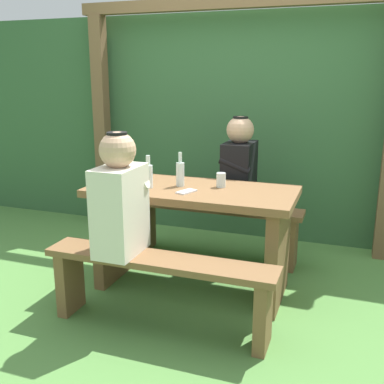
{
  "coord_description": "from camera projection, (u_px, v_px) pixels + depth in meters",
  "views": [
    {
      "loc": [
        1.01,
        -2.83,
        1.49
      ],
      "look_at": [
        0.0,
        0.0,
        0.7
      ],
      "focal_mm": 42.7,
      "sensor_mm": 36.0,
      "label": 1
    }
  ],
  "objects": [
    {
      "name": "picnic_table",
      "position": [
        192.0,
        221.0,
        3.15
      ],
      "size": [
        1.4,
        0.64,
        0.73
      ],
      "color": "brown",
      "rests_on": "ground_plane"
    },
    {
      "name": "bench_near",
      "position": [
        159.0,
        278.0,
        2.67
      ],
      "size": [
        1.4,
        0.24,
        0.45
      ],
      "color": "brown",
      "rests_on": "ground_plane"
    },
    {
      "name": "bench_far",
      "position": [
        216.0,
        220.0,
        3.72
      ],
      "size": [
        1.4,
        0.24,
        0.45
      ],
      "color": "brown",
      "rests_on": "ground_plane"
    },
    {
      "name": "drinking_glass",
      "position": [
        221.0,
        180.0,
        3.1
      ],
      "size": [
        0.06,
        0.06,
        0.1
      ],
      "primitive_type": "cylinder",
      "color": "silver",
      "rests_on": "picnic_table"
    },
    {
      "name": "person_white_shirt",
      "position": [
        120.0,
        199.0,
        2.64
      ],
      "size": [
        0.25,
        0.35,
        0.72
      ],
      "color": "silver",
      "rests_on": "bench_near"
    },
    {
      "name": "ground_plane",
      "position": [
        192.0,
        287.0,
        3.28
      ],
      "size": [
        12.0,
        12.0,
        0.0
      ],
      "primitive_type": "plane",
      "color": "#4E813C"
    },
    {
      "name": "hedge_backdrop",
      "position": [
        248.0,
        123.0,
        4.56
      ],
      "size": [
        6.4,
        0.96,
        2.01
      ],
      "primitive_type": "cube",
      "color": "#345D36",
      "rests_on": "ground_plane"
    },
    {
      "name": "pergola_post_left",
      "position": [
        102.0,
        125.0,
        4.4
      ],
      "size": [
        0.12,
        0.12,
        2.0
      ],
      "primitive_type": "cube",
      "color": "brown",
      "rests_on": "ground_plane"
    },
    {
      "name": "pergola_crossbeam",
      "position": [
        235.0,
        2.0,
        3.71
      ],
      "size": [
        2.83,
        0.1,
        0.1
      ],
      "primitive_type": "cube",
      "color": "brown",
      "rests_on": "pergola_post_left"
    },
    {
      "name": "bottle_right",
      "position": [
        180.0,
        173.0,
        3.12
      ],
      "size": [
        0.06,
        0.06,
        0.24
      ],
      "color": "silver",
      "rests_on": "picnic_table"
    },
    {
      "name": "bottle_left",
      "position": [
        148.0,
        175.0,
        3.08
      ],
      "size": [
        0.06,
        0.06,
        0.22
      ],
      "color": "silver",
      "rests_on": "picnic_table"
    },
    {
      "name": "cell_phone",
      "position": [
        187.0,
        192.0,
        2.98
      ],
      "size": [
        0.11,
        0.16,
        0.01
      ],
      "primitive_type": "cube",
      "rotation": [
        0.0,
        0.0,
        -0.35
      ],
      "color": "silver",
      "rests_on": "picnic_table"
    },
    {
      "name": "person_black_coat",
      "position": [
        239.0,
        166.0,
        3.55
      ],
      "size": [
        0.25,
        0.35,
        0.72
      ],
      "color": "black",
      "rests_on": "bench_far"
    }
  ]
}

